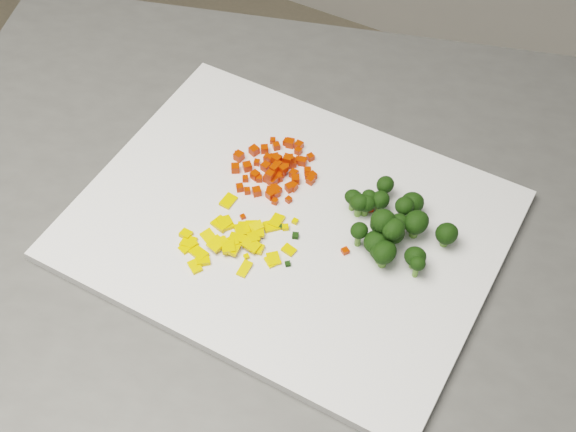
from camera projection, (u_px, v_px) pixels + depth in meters
The scene contains 131 objects.
counter_block at pixel (317, 402), 1.26m from camera, with size 1.02×0.71×0.90m, color #494946.
cutting_board at pixel (288, 225), 0.90m from camera, with size 0.46×0.36×0.01m, color silver.
carrot_pile at pixel (273, 164), 0.93m from camera, with size 0.10×0.10×0.03m, color #C01D02, non-canonical shape.
pepper_pile at pixel (237, 237), 0.87m from camera, with size 0.12×0.12×0.02m, color #EEAF0C, non-canonical shape.
broccoli_pile at pixel (391, 221), 0.86m from camera, with size 0.12×0.12×0.06m, color black, non-canonical shape.
carrot_cube_0 at pixel (278, 165), 0.93m from camera, with size 0.01×0.01×0.01m, color #C01D02.
carrot_cube_1 at pixel (299, 145), 0.96m from camera, with size 0.01×0.01×0.01m, color #C01D02.
carrot_cube_2 at pixel (303, 161), 0.95m from camera, with size 0.01×0.01×0.01m, color #C01D02.
carrot_cube_3 at pixel (276, 146), 0.96m from camera, with size 0.01×0.01×0.01m, color #C01D02.
carrot_cube_4 at pixel (291, 143), 0.96m from camera, with size 0.01×0.01×0.01m, color #C01D02.
carrot_cube_5 at pixel (283, 169), 0.93m from camera, with size 0.01×0.01×0.01m, color #C01D02.
carrot_cube_6 at pixel (308, 171), 0.94m from camera, with size 0.01×0.01×0.01m, color #C01D02.
carrot_cube_7 at pixel (268, 178), 0.93m from camera, with size 0.01×0.01×0.01m, color #C01D02.
carrot_cube_8 at pixel (237, 154), 0.95m from camera, with size 0.01×0.01×0.01m, color #C01D02.
carrot_cube_9 at pixel (293, 187), 0.92m from camera, with size 0.01×0.01×0.01m, color #C01D02.
carrot_cube_10 at pixel (290, 188), 0.92m from camera, with size 0.01×0.01×0.01m, color #C01D02.
carrot_cube_11 at pixel (295, 180), 0.93m from camera, with size 0.01×0.01×0.01m, color #C01D02.
carrot_cube_12 at pixel (239, 156), 0.95m from camera, with size 0.01×0.01×0.01m, color #C01D02.
carrot_cube_13 at pixel (289, 200), 0.91m from camera, with size 0.01×0.01×0.01m, color #C01D02.
carrot_cube_14 at pixel (254, 150), 0.96m from camera, with size 0.01×0.01×0.01m, color #C01D02.
carrot_cube_15 at pixel (259, 179), 0.93m from camera, with size 0.01×0.01×0.01m, color #C01D02.
carrot_cube_16 at pixel (255, 175), 0.93m from camera, with size 0.01×0.01×0.01m, color #C01D02.
carrot_cube_17 at pixel (240, 188), 0.92m from camera, with size 0.01×0.01×0.01m, color #C01D02.
carrot_cube_18 at pixel (288, 159), 0.94m from camera, with size 0.01×0.01×0.01m, color #C01D02.
carrot_cube_19 at pixel (257, 192), 0.92m from camera, with size 0.01×0.01×0.01m, color #C01D02.
carrot_cube_20 at pixel (270, 175), 0.92m from camera, with size 0.01×0.01×0.01m, color #C01D02.
carrot_cube_21 at pixel (257, 162), 0.95m from camera, with size 0.01×0.01×0.01m, color #C01D02.
carrot_cube_22 at pixel (312, 176), 0.93m from camera, with size 0.01×0.01×0.01m, color #C01D02.
carrot_cube_23 at pixel (273, 141), 0.97m from camera, with size 0.01×0.01×0.01m, color #C01D02.
carrot_cube_24 at pixel (298, 151), 0.96m from camera, with size 0.01×0.01×0.01m, color #C01D02.
carrot_cube_25 at pixel (278, 177), 0.93m from camera, with size 0.01×0.01×0.01m, color #C01D02.
carrot_cube_26 at pixel (298, 161), 0.95m from camera, with size 0.01×0.01×0.01m, color #C01D02.
carrot_cube_27 at pixel (290, 187), 0.92m from camera, with size 0.01×0.01×0.01m, color #C01D02.
carrot_cube_28 at pixel (292, 163), 0.94m from camera, with size 0.01×0.01×0.01m, color #C01D02.
carrot_cube_29 at pixel (311, 180), 0.93m from camera, with size 0.01×0.01×0.01m, color #C01D02.
carrot_cube_30 at pixel (275, 158), 0.94m from camera, with size 0.01×0.01×0.01m, color #C01D02.
carrot_cube_31 at pixel (294, 174), 0.93m from camera, with size 0.01×0.01×0.01m, color #C01D02.
carrot_cube_32 at pixel (276, 193), 0.92m from camera, with size 0.01×0.01×0.01m, color #C01D02.
carrot_cube_33 at pixel (308, 176), 0.93m from camera, with size 0.01×0.01×0.01m, color #C01D02.
carrot_cube_34 at pixel (271, 194), 0.91m from camera, with size 0.01×0.01×0.01m, color #C01D02.
carrot_cube_35 at pixel (277, 159), 0.94m from camera, with size 0.01×0.01×0.01m, color #C01D02.
carrot_cube_36 at pixel (272, 195), 0.91m from camera, with size 0.01×0.01×0.01m, color #C01D02.
carrot_cube_37 at pixel (247, 191), 0.92m from camera, with size 0.01×0.01×0.01m, color #C01D02.
carrot_cube_38 at pixel (294, 161), 0.95m from camera, with size 0.01×0.01×0.01m, color #C01D02.
carrot_cube_39 at pixel (274, 189), 0.92m from camera, with size 0.01×0.01×0.01m, color #C01D02.
carrot_cube_40 at pixel (235, 168), 0.94m from camera, with size 0.01×0.01×0.01m, color #C01D02.
carrot_cube_41 at pixel (268, 158), 0.95m from camera, with size 0.01×0.01×0.01m, color #C01D02.
carrot_cube_42 at pixel (277, 176), 0.93m from camera, with size 0.01×0.01×0.01m, color #C01D02.
carrot_cube_43 at pixel (290, 158), 0.94m from camera, with size 0.01×0.01×0.01m, color #C01D02.
carrot_cube_44 at pixel (273, 172), 0.93m from camera, with size 0.01×0.01×0.01m, color #C01D02.
carrot_cube_45 at pixel (285, 164), 0.94m from camera, with size 0.01×0.01×0.01m, color #C01D02.
carrot_cube_46 at pixel (286, 167), 0.93m from camera, with size 0.01×0.01×0.01m, color #C01D02.
carrot_cube_47 at pixel (240, 157), 0.95m from camera, with size 0.01×0.01×0.01m, color #C01D02.
carrot_cube_48 at pixel (247, 167), 0.94m from camera, with size 0.01×0.01×0.01m, color #C01D02.
carrot_cube_49 at pixel (277, 179), 0.93m from camera, with size 0.01×0.01×0.01m, color #C01D02.
carrot_cube_50 at pixel (270, 190), 0.92m from camera, with size 0.01×0.01×0.01m, color #C01D02.
carrot_cube_51 at pixel (277, 190), 0.92m from camera, with size 0.01×0.01×0.01m, color #C01D02.
carrot_cube_52 at pixel (271, 158), 0.94m from camera, with size 0.01×0.01×0.01m, color #C01D02.
carrot_cube_53 at pixel (272, 181), 0.93m from camera, with size 0.01×0.01×0.01m, color #C01D02.
carrot_cube_54 at pixel (265, 149), 0.96m from camera, with size 0.01×0.01×0.01m, color #C01D02.
carrot_cube_55 at pixel (282, 173), 0.93m from camera, with size 0.01×0.01×0.01m, color #C01D02.
carrot_cube_56 at pixel (290, 143), 0.96m from camera, with size 0.01×0.01×0.01m, color #C01D02.
carrot_cube_57 at pixel (274, 169), 0.93m from camera, with size 0.01×0.01×0.01m, color #C01D02.
carrot_cube_58 at pixel (266, 167), 0.94m from camera, with size 0.01×0.01×0.01m, color #C01D02.
carrot_cube_59 at pixel (245, 179), 0.93m from camera, with size 0.01×0.01×0.01m, color #C01D02.
carrot_cube_60 at pixel (275, 201), 0.91m from camera, with size 0.01×0.01×0.01m, color #C01D02.
carrot_cube_61 at pixel (287, 142), 0.97m from camera, with size 0.01×0.01×0.01m, color #C01D02.
carrot_cube_62 at pixel (311, 157), 0.95m from camera, with size 0.01×0.01×0.01m, color #C01D02.
pepper_chunk_0 at pixel (277, 221), 0.89m from camera, with size 0.02×0.01×0.00m, color #EEAF0C.
pepper_chunk_1 at pixel (203, 261), 0.86m from camera, with size 0.01×0.01×0.00m, color #EEAF0C.
pepper_chunk_2 at pixel (258, 231), 0.88m from camera, with size 0.02×0.01×0.00m, color #EEAF0C.
pepper_chunk_3 at pixel (251, 245), 0.87m from camera, with size 0.02×0.01×0.00m, color #EEAF0C.
pepper_chunk_4 at pixel (188, 246), 0.87m from camera, with size 0.02×0.01×0.00m, color #EEAF0C.
pepper_chunk_5 at pixel (289, 250), 0.87m from camera, with size 0.01×0.01×0.00m, color #EEAF0C.
pepper_chunk_6 at pixel (273, 226), 0.89m from camera, with size 0.02×0.01×0.00m, color #EEAF0C.
pepper_chunk_7 at pixel (225, 223), 0.89m from camera, with size 0.02×0.02×0.00m, color #EEAF0C.
pepper_chunk_8 at pixel (257, 249), 0.87m from camera, with size 0.01×0.01×0.00m, color #EEAF0C.
pepper_chunk_9 at pixel (221, 224), 0.89m from camera, with size 0.02×0.02×0.00m, color #EEAF0C.
pepper_chunk_10 at pixel (221, 243), 0.87m from camera, with size 0.02×0.01×0.00m, color #EEAF0C.
pepper_chunk_11 at pixel (254, 237), 0.87m from camera, with size 0.01×0.01×0.00m, color #EEAF0C.
pepper_chunk_12 at pixel (209, 237), 0.88m from camera, with size 0.01×0.02×0.00m, color #EEAF0C.
pepper_chunk_13 at pixel (244, 228), 0.89m from camera, with size 0.02×0.02×0.00m, color #EEAF0C.
pepper_chunk_14 at pixel (228, 201), 0.91m from camera, with size 0.02×0.01×0.00m, color #EEAF0C.
pepper_chunk_15 at pixel (217, 244), 0.87m from camera, with size 0.02×0.02×0.00m, color #EEAF0C.
pepper_chunk_16 at pixel (273, 259), 0.86m from camera, with size 0.02×0.01×0.00m, color #EEAF0C.
pepper_chunk_17 at pixel (252, 226), 0.89m from camera, with size 0.01×0.01×0.00m, color #EEAF0C.
pepper_chunk_18 at pixel (243, 230), 0.88m from camera, with size 0.02×0.02×0.00m, color #EEAF0C.
pepper_chunk_19 at pixel (233, 248), 0.86m from camera, with size 0.01×0.02×0.00m, color #EEAF0C.
pepper_chunk_20 at pixel (273, 261), 0.86m from camera, with size 0.01×0.01×0.00m, color #EEAF0C.
pepper_chunk_21 at pixel (186, 234), 0.88m from camera, with size 0.01×0.01×0.00m, color #EEAF0C.
pepper_chunk_22 at pixel (233, 242), 0.87m from camera, with size 0.01×0.01×0.00m, color #EEAF0C.
pepper_chunk_23 at pixel (228, 247), 0.86m from camera, with size 0.02×0.01×0.00m, color #EEAF0C.
pepper_chunk_24 at pixel (195, 266), 0.85m from camera, with size 0.02×0.01×0.00m, color #EEAF0C.
pepper_chunk_25 at pixel (222, 242), 0.87m from camera, with size 0.01×0.01×0.00m, color #EEAF0C.
pepper_chunk_26 at pixel (199, 253), 0.87m from camera, with size 0.02×0.01×0.00m, color #EEAF0C.
pepper_chunk_27 at pixel (245, 269), 0.85m from camera, with size 0.02×0.01×0.00m, color #EEAF0C.
pepper_chunk_28 at pixel (238, 238), 0.87m from camera, with size 0.02×0.01×0.00m, color #EEAF0C.
pepper_chunk_29 at pixel (256, 227), 0.88m from camera, with size 0.01×0.01×0.00m, color #EEAF0C.
pepper_chunk_30 at pixel (188, 242), 0.88m from camera, with size 0.02×0.02×0.00m, color #EEAF0C.
broccoli_floret_0 at pixel (358, 206), 0.89m from camera, with size 0.03×0.03×0.03m, color black, non-canonical shape.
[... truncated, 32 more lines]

